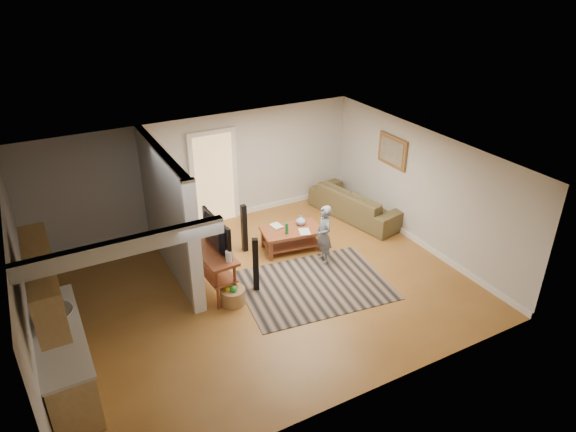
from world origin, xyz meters
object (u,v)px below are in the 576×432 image
object	(u,v)px
speaker_left	(256,265)
speaker_right	(244,228)
child	(323,261)
toddler	(190,232)
tv_console	(212,254)
coffee_table	(292,233)
toy_basket	(233,295)
sofa	(356,216)

from	to	relation	value
speaker_left	speaker_right	world-z (taller)	speaker_left
child	toddler	xyz separation A→B (m)	(-1.98, 2.44, 0.00)
toddler	tv_console	bearing A→B (deg)	125.73
coffee_table	speaker_left	xyz separation A→B (m)	(-1.29, -0.97, 0.16)
tv_console	speaker_right	bearing A→B (deg)	40.08
child	toy_basket	bearing A→B (deg)	-70.96
tv_console	speaker_left	xyz separation A→B (m)	(0.68, -0.36, -0.24)
sofa	child	world-z (taller)	child
toddler	speaker_left	bearing A→B (deg)	141.31
child	tv_console	bearing A→B (deg)	-85.23
tv_console	toy_basket	size ratio (longest dim) A/B	3.05
toy_basket	toddler	distance (m)	2.87
speaker_right	toy_basket	distance (m)	1.85
speaker_right	toy_basket	size ratio (longest dim) A/B	2.34
sofa	tv_console	distance (m)	4.28
speaker_right	toddler	world-z (taller)	speaker_right
coffee_table	speaker_left	size ratio (longest dim) A/B	1.23
toy_basket	coffee_table	bearing A→B (deg)	32.22
toy_basket	child	bearing A→B (deg)	11.01
speaker_right	child	xyz separation A→B (m)	(1.22, -1.14, -0.53)
tv_console	toy_basket	bearing A→B (deg)	-79.53
coffee_table	toy_basket	xyz separation A→B (m)	(-1.83, -1.16, -0.21)
sofa	child	size ratio (longest dim) A/B	1.93
sofa	toy_basket	distance (m)	4.27
toddler	child	bearing A→B (deg)	172.37
speaker_right	child	distance (m)	1.75
sofa	speaker_left	size ratio (longest dim) A/B	2.22
speaker_left	toy_basket	distance (m)	0.69
speaker_left	coffee_table	bearing A→B (deg)	58.32
sofa	coffee_table	distance (m)	2.18
speaker_left	toddler	xyz separation A→B (m)	(-0.38, 2.67, -0.54)
sofa	speaker_right	bearing A→B (deg)	81.72
coffee_table	toddler	world-z (taller)	coffee_table
speaker_right	coffee_table	bearing A→B (deg)	-23.45
sofa	coffee_table	xyz separation A→B (m)	(-2.07, -0.59, 0.37)
speaker_right	toy_basket	bearing A→B (deg)	-120.46
sofa	tv_console	world-z (taller)	tv_console
tv_console	toddler	bearing A→B (deg)	79.17
speaker_left	speaker_right	bearing A→B (deg)	95.64
speaker_right	toy_basket	xyz separation A→B (m)	(-0.93, -1.56, -0.36)
speaker_left	speaker_right	distance (m)	1.42
sofa	tv_console	size ratio (longest dim) A/B	1.73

